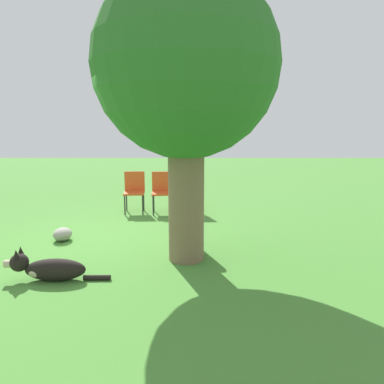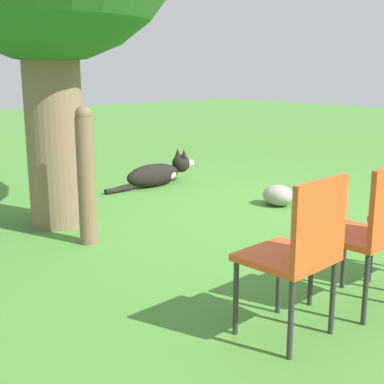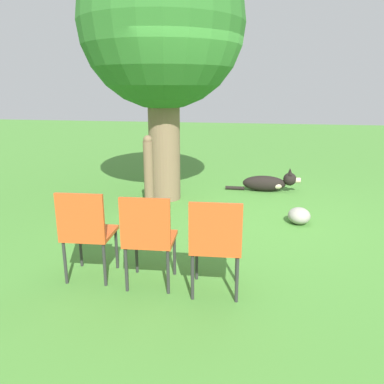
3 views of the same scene
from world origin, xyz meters
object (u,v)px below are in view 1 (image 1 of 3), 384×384
Objects in this scene: oak_tree at (186,69)px; red_chair_2 at (190,189)px; fence_post at (191,210)px; dog at (48,269)px; red_chair_0 at (134,189)px; red_chair_1 at (162,189)px.

oak_tree is 3.54m from red_chair_2.
red_chair_2 is (-2.15, -0.04, -0.06)m from fence_post.
red_chair_0 is (-3.64, 0.54, 0.36)m from dog.
red_chair_0 is 1.00× the size of red_chair_2.
dog is at bearing -51.56° from fence_post.
red_chair_1 is at bearing -168.67° from oak_tree.
red_chair_1 and red_chair_2 have the same top height.
oak_tree is 4.43× the size of red_chair_0.
dog is at bearing -12.21° from red_chair_0.
oak_tree reaches higher than red_chair_2.
fence_post reaches higher than red_chair_1.
fence_post reaches higher than red_chair_2.
fence_post is at bearing -2.80° from red_chair_2.
red_chair_2 is at bearing 83.36° from red_chair_1.
dog is (0.75, -1.72, -2.49)m from oak_tree.
oak_tree is at bearing -6.16° from fence_post.
red_chair_0 is at bearing -99.08° from dog.
red_chair_2 is at bearing 83.36° from red_chair_0.
red_chair_0 is 1.22m from red_chair_2.
red_chair_1 is (-2.85, -0.57, -2.13)m from oak_tree.
fence_post is 2.27m from red_chair_1.
oak_tree is at bearing -157.04° from dog.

